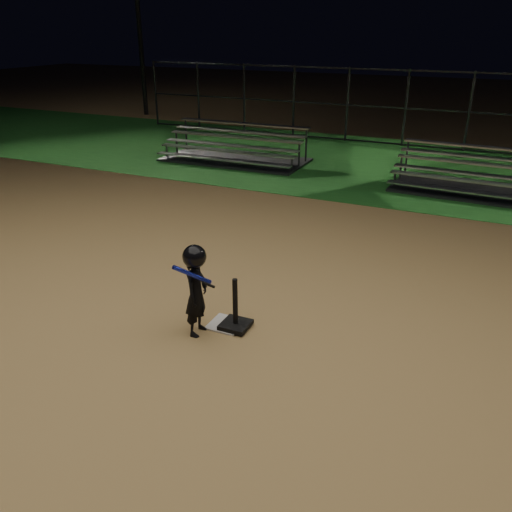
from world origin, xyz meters
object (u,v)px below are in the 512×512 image
at_px(home_plate, 226,324).
at_px(bleacher_right, 482,185).
at_px(batting_tee, 236,318).
at_px(bleacher_left, 234,154).
at_px(child_batter, 196,288).

xyz_separation_m(home_plate, bleacher_right, (2.82, 8.16, 0.20)).
height_order(batting_tee, bleacher_left, bleacher_left).
relative_size(bleacher_left, bleacher_right, 1.00).
xyz_separation_m(home_plate, child_batter, (-0.26, -0.33, 0.67)).
distance_m(child_batter, bleacher_left, 9.79).
bearing_deg(child_batter, batting_tee, -56.89).
bearing_deg(child_batter, bleacher_left, 20.01).
bearing_deg(bleacher_right, bleacher_left, 179.64).
xyz_separation_m(child_batter, bleacher_left, (-3.96, 8.94, -0.46)).
bearing_deg(bleacher_left, home_plate, -64.36).
bearing_deg(batting_tee, bleacher_left, 116.87).
distance_m(home_plate, bleacher_right, 8.64).
distance_m(home_plate, batting_tee, 0.21).
height_order(child_batter, bleacher_left, child_batter).
xyz_separation_m(home_plate, batting_tee, (0.16, -0.01, 0.14)).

